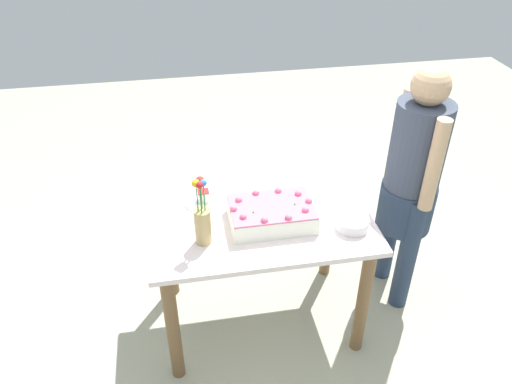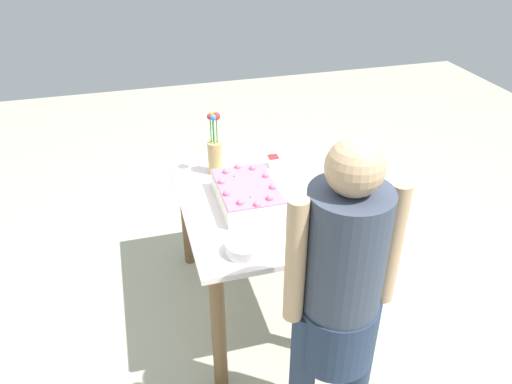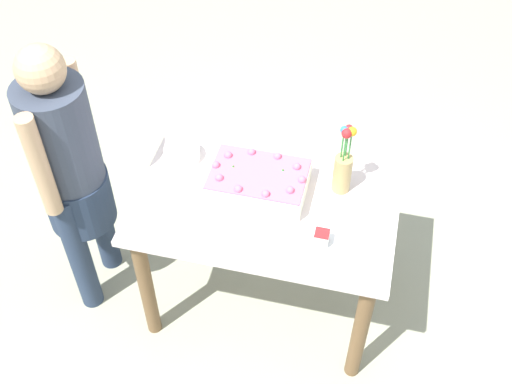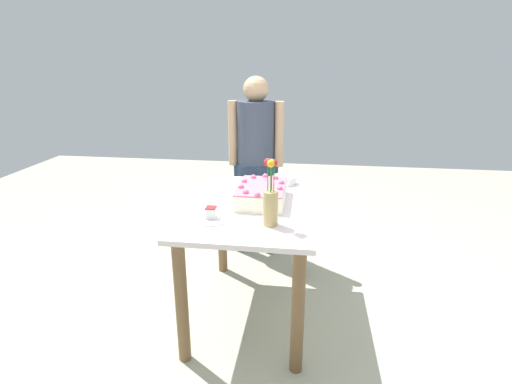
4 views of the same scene
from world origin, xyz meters
name	(u,v)px [view 1 (image 1 of 4)]	position (x,y,z in m)	size (l,w,h in m)	color
ground_plane	(259,317)	(0.00, 0.00, 0.00)	(8.00, 8.00, 0.00)	#A5A68D
dining_table	(260,239)	(0.00, 0.00, 0.62)	(1.16, 0.77, 0.77)	silver
sheet_cake	(271,214)	(-0.05, 0.05, 0.82)	(0.43, 0.29, 0.13)	white
serving_plate_with_slice	(204,199)	(0.28, -0.19, 0.78)	(0.22, 0.22, 0.07)	white
cake_knife	(318,187)	(-0.38, -0.22, 0.77)	(0.20, 0.02, 0.00)	silver
flower_vase	(202,220)	(0.31, 0.14, 0.90)	(0.08, 0.08, 0.37)	tan
fruit_bowl	(352,223)	(-0.45, 0.17, 0.80)	(0.17, 0.17, 0.06)	silver
person_standing	(412,177)	(-0.88, -0.10, 0.85)	(0.31, 0.45, 1.49)	#27354E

